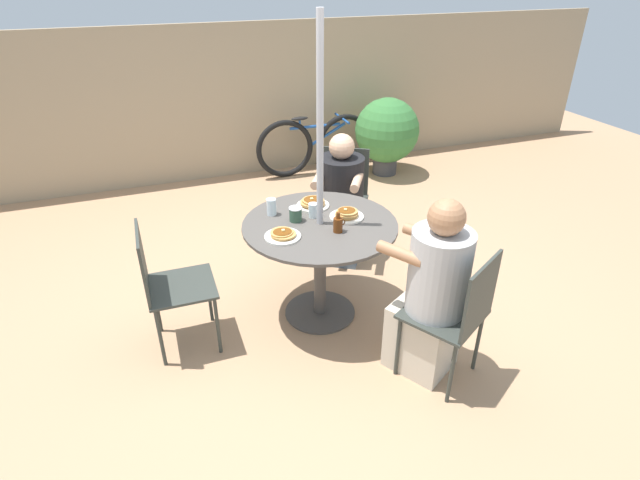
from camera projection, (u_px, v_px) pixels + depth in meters
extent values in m
plane|color=tan|center=(320.00, 312.00, 3.72)|extent=(12.00, 12.00, 0.00)
cube|color=tan|center=(231.00, 103.00, 5.72)|extent=(10.00, 0.06, 1.72)
cylinder|color=#4C4742|center=(320.00, 311.00, 3.72)|extent=(0.52, 0.52, 0.01)
cylinder|color=#4C4742|center=(320.00, 271.00, 3.54)|extent=(0.09, 0.09, 0.73)
cylinder|color=#4C4742|center=(320.00, 224.00, 3.36)|extent=(1.05, 1.05, 0.02)
cylinder|color=#ADADB2|center=(320.00, 184.00, 3.21)|extent=(0.04, 0.04, 2.07)
cylinder|color=#333833|center=(209.00, 295.00, 3.53)|extent=(0.02, 0.02, 0.45)
cylinder|color=#333833|center=(218.00, 325.00, 3.24)|extent=(0.02, 0.02, 0.45)
cylinder|color=#333833|center=(157.00, 305.00, 3.43)|extent=(0.02, 0.02, 0.45)
cylinder|color=#333833|center=(160.00, 338.00, 3.13)|extent=(0.02, 0.02, 0.45)
cube|color=#333833|center=(182.00, 286.00, 3.22)|extent=(0.43, 0.43, 0.02)
cube|color=#333833|center=(143.00, 263.00, 3.05)|extent=(0.02, 0.40, 0.42)
cylinder|color=#333833|center=(398.00, 346.00, 3.06)|extent=(0.02, 0.02, 0.45)
cylinder|color=#333833|center=(427.00, 318.00, 3.30)|extent=(0.02, 0.02, 0.45)
cylinder|color=#333833|center=(451.00, 373.00, 2.86)|extent=(0.02, 0.02, 0.45)
cylinder|color=#333833|center=(478.00, 341.00, 3.10)|extent=(0.02, 0.02, 0.45)
cube|color=#333833|center=(443.00, 314.00, 2.97)|extent=(0.58, 0.58, 0.02)
cube|color=#333833|center=(481.00, 296.00, 2.75)|extent=(0.36, 0.22, 0.42)
cube|color=beige|center=(422.00, 336.00, 3.15)|extent=(0.48, 0.49, 0.45)
cylinder|color=#B2B2B2|center=(439.00, 274.00, 2.87)|extent=(0.36, 0.36, 0.54)
sphere|color=#A3704C|center=(447.00, 218.00, 2.70)|extent=(0.21, 0.21, 0.21)
cylinder|color=#A3704C|center=(401.00, 254.00, 2.81)|extent=(0.21, 0.28, 0.07)
cylinder|color=#A3704C|center=(426.00, 235.00, 3.01)|extent=(0.21, 0.28, 0.07)
cylinder|color=#333833|center=(358.00, 239.00, 4.24)|extent=(0.02, 0.02, 0.45)
cylinder|color=#333833|center=(317.00, 235.00, 4.30)|extent=(0.02, 0.02, 0.45)
cylinder|color=#333833|center=(364.00, 220.00, 4.55)|extent=(0.02, 0.02, 0.45)
cylinder|color=#333833|center=(325.00, 217.00, 4.61)|extent=(0.02, 0.02, 0.45)
cube|color=#333833|center=(342.00, 203.00, 4.31)|extent=(0.58, 0.58, 0.02)
cube|color=#333833|center=(346.00, 171.00, 4.37)|extent=(0.35, 0.23, 0.42)
cube|color=slate|center=(339.00, 233.00, 4.32)|extent=(0.52, 0.53, 0.45)
cylinder|color=black|center=(341.00, 183.00, 4.15)|extent=(0.38, 0.38, 0.45)
sphere|color=#DBA884|center=(342.00, 147.00, 4.00)|extent=(0.21, 0.21, 0.21)
cylinder|color=#DBA884|center=(357.00, 182.00, 3.92)|extent=(0.22, 0.29, 0.07)
cylinder|color=#DBA884|center=(318.00, 179.00, 3.97)|extent=(0.22, 0.29, 0.07)
cylinder|color=silver|center=(313.00, 205.00, 3.58)|extent=(0.24, 0.24, 0.01)
cylinder|color=#BC8947|center=(313.00, 204.00, 3.57)|extent=(0.16, 0.16, 0.01)
cylinder|color=#BC8947|center=(313.00, 202.00, 3.56)|extent=(0.18, 0.18, 0.01)
cylinder|color=#BC8947|center=(313.00, 201.00, 3.56)|extent=(0.16, 0.16, 0.01)
ellipsoid|color=brown|center=(313.00, 199.00, 3.56)|extent=(0.13, 0.12, 0.00)
cube|color=#F4E084|center=(312.00, 199.00, 3.55)|extent=(0.02, 0.02, 0.01)
cylinder|color=silver|center=(283.00, 236.00, 3.18)|extent=(0.24, 0.24, 0.01)
cylinder|color=#BC8947|center=(283.00, 235.00, 3.17)|extent=(0.15, 0.15, 0.01)
cylinder|color=#BC8947|center=(284.00, 234.00, 3.17)|extent=(0.16, 0.16, 0.01)
cylinder|color=#BC8947|center=(282.00, 232.00, 3.17)|extent=(0.15, 0.15, 0.01)
ellipsoid|color=brown|center=(282.00, 232.00, 3.16)|extent=(0.12, 0.11, 0.00)
cube|color=#F4E084|center=(283.00, 230.00, 3.16)|extent=(0.02, 0.02, 0.01)
cylinder|color=silver|center=(347.00, 217.00, 3.42)|extent=(0.24, 0.24, 0.01)
cylinder|color=#BC8947|center=(346.00, 215.00, 3.42)|extent=(0.16, 0.16, 0.01)
cylinder|color=#BC8947|center=(347.00, 213.00, 3.41)|extent=(0.16, 0.16, 0.01)
cylinder|color=#BC8947|center=(347.00, 212.00, 3.40)|extent=(0.14, 0.14, 0.01)
ellipsoid|color=brown|center=(347.00, 210.00, 3.40)|extent=(0.12, 0.11, 0.00)
cube|color=#F4E084|center=(345.00, 209.00, 3.40)|extent=(0.03, 0.03, 0.01)
cylinder|color=#602D0F|center=(338.00, 225.00, 3.23)|extent=(0.06, 0.06, 0.10)
cylinder|color=#602D0F|center=(338.00, 215.00, 3.19)|extent=(0.03, 0.03, 0.04)
torus|color=#602D0F|center=(342.00, 222.00, 3.23)|extent=(0.05, 0.01, 0.05)
cylinder|color=#33513D|center=(296.00, 215.00, 3.36)|extent=(0.08, 0.08, 0.09)
cylinder|color=white|center=(295.00, 208.00, 3.34)|extent=(0.09, 0.09, 0.01)
cylinder|color=silver|center=(271.00, 207.00, 3.44)|extent=(0.07, 0.07, 0.12)
cylinder|color=silver|center=(313.00, 210.00, 3.41)|extent=(0.06, 0.06, 0.10)
torus|color=black|center=(285.00, 149.00, 5.88)|extent=(0.69, 0.08, 0.69)
torus|color=black|center=(344.00, 142.00, 6.10)|extent=(0.69, 0.08, 0.69)
cylinder|color=#1E4C93|center=(315.00, 126.00, 5.88)|extent=(0.62, 0.05, 0.03)
cylinder|color=#1E4C93|center=(327.00, 135.00, 5.98)|extent=(0.47, 0.04, 0.27)
cylinder|color=#1E4C93|center=(300.00, 124.00, 5.80)|extent=(0.03, 0.03, 0.09)
ellipsoid|color=black|center=(300.00, 119.00, 5.77)|extent=(0.20, 0.07, 0.04)
cylinder|color=#1E4C93|center=(342.00, 118.00, 5.94)|extent=(0.04, 0.44, 0.03)
cylinder|color=#3D3D3F|center=(385.00, 165.00, 6.10)|extent=(0.29, 0.29, 0.21)
sphere|color=#387538|center=(387.00, 131.00, 5.89)|extent=(0.76, 0.76, 0.76)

